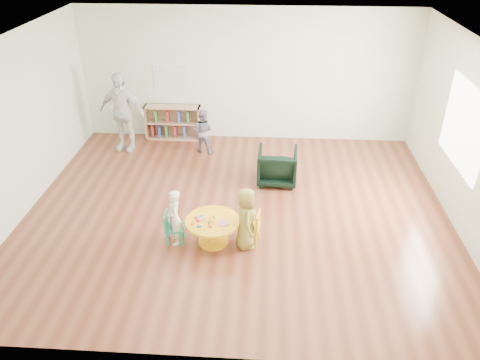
{
  "coord_description": "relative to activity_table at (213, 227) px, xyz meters",
  "views": [
    {
      "loc": [
        0.47,
        -6.56,
        4.37
      ],
      "look_at": [
        0.07,
        -0.3,
        0.77
      ],
      "focal_mm": 35.0,
      "sensor_mm": 36.0,
      "label": 1
    }
  ],
  "objects": [
    {
      "name": "kid_chair_right",
      "position": [
        0.59,
        0.05,
        0.0
      ],
      "size": [
        0.32,
        0.32,
        0.53
      ],
      "rotation": [
        0.0,
        0.0,
        1.44
      ],
      "color": "yellow",
      "rests_on": "ground"
    },
    {
      "name": "adult_caretaker",
      "position": [
        -2.21,
        3.12,
        0.54
      ],
      "size": [
        1.03,
        0.59,
        1.66
      ],
      "primitive_type": "imported",
      "rotation": [
        0.0,
        0.0,
        -0.2
      ],
      "color": "white",
      "rests_on": "ground"
    },
    {
      "name": "armchair",
      "position": [
        0.97,
        1.92,
        0.04
      ],
      "size": [
        0.73,
        0.75,
        0.65
      ],
      "primitive_type": "imported",
      "rotation": [
        0.0,
        0.0,
        3.1
      ],
      "color": "black",
      "rests_on": "ground"
    },
    {
      "name": "child_left",
      "position": [
        -0.56,
        -0.03,
        0.16
      ],
      "size": [
        0.29,
        0.37,
        0.9
      ],
      "primitive_type": "imported",
      "rotation": [
        0.0,
        0.0,
        -1.31
      ],
      "color": "white",
      "rests_on": "ground"
    },
    {
      "name": "child_right",
      "position": [
        0.5,
        -0.04,
        0.2
      ],
      "size": [
        0.37,
        0.52,
        0.98
      ],
      "primitive_type": "imported",
      "rotation": [
        0.0,
        0.0,
        1.71
      ],
      "color": "yellow",
      "rests_on": "ground"
    },
    {
      "name": "toddler",
      "position": [
        -0.56,
        3.1,
        0.18
      ],
      "size": [
        0.51,
        0.44,
        0.92
      ],
      "primitive_type": "imported",
      "rotation": [
        0.0,
        0.0,
        2.92
      ],
      "color": "#181A3D",
      "rests_on": "ground"
    },
    {
      "name": "room",
      "position": [
        0.31,
        0.89,
        1.61
      ],
      "size": [
        7.1,
        7.0,
        2.8
      ],
      "color": "brown",
      "rests_on": "ground"
    },
    {
      "name": "activity_table",
      "position": [
        0.0,
        0.0,
        0.0
      ],
      "size": [
        0.82,
        0.82,
        0.45
      ],
      "rotation": [
        0.0,
        0.0,
        0.18
      ],
      "color": "yellow",
      "rests_on": "ground"
    },
    {
      "name": "kid_chair_left",
      "position": [
        -0.61,
        -0.01,
        -0.01
      ],
      "size": [
        0.29,
        0.29,
        0.51
      ],
      "rotation": [
        0.0,
        0.0,
        -1.51
      ],
      "color": "#1B956B",
      "rests_on": "ground"
    },
    {
      "name": "bookshelf",
      "position": [
        -1.31,
        3.75,
        0.08
      ],
      "size": [
        1.2,
        0.3,
        0.75
      ],
      "color": "tan",
      "rests_on": "ground"
    },
    {
      "name": "alphabet_poster",
      "position": [
        -1.3,
        3.87,
        1.07
      ],
      "size": [
        0.74,
        0.01,
        0.54
      ],
      "color": "white",
      "rests_on": "ground"
    }
  ]
}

